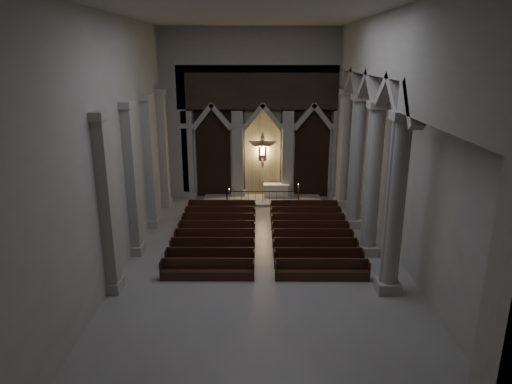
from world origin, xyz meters
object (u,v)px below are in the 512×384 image
at_px(candle_stand_right, 298,199).
at_px(worshipper, 289,209).
at_px(altar_rail, 263,195).
at_px(candle_stand_left, 230,201).
at_px(altar, 276,190).
at_px(pews, 264,236).

relative_size(candle_stand_right, worshipper, 1.23).
bearing_deg(altar_rail, candle_stand_left, -171.97).
xyz_separation_m(candle_stand_left, worshipper, (3.99, -2.56, 0.29)).
relative_size(altar_rail, candle_stand_right, 3.27).
relative_size(altar, candle_stand_right, 1.20).
relative_size(altar, worshipper, 1.47).
xyz_separation_m(altar_rail, candle_stand_left, (-2.32, -0.33, -0.32)).
bearing_deg(altar_rail, pews, -90.00).
bearing_deg(pews, altar, 82.85).
distance_m(altar, altar_rail, 1.75).
relative_size(pews, worshipper, 7.70).
relative_size(candle_stand_right, pews, 0.16).
xyz_separation_m(altar_rail, pews, (0.00, -6.70, -0.35)).
bearing_deg(pews, candle_stand_left, 109.99).
bearing_deg(altar, worshipper, -81.37).
relative_size(altar_rail, candle_stand_left, 4.02).
height_order(altar_rail, pews, altar_rail).
bearing_deg(candle_stand_left, pews, -70.01).
distance_m(candle_stand_left, candle_stand_right, 4.82).
xyz_separation_m(candle_stand_left, pews, (2.32, -6.37, -0.02)).
bearing_deg(pews, candle_stand_right, 69.22).
height_order(candle_stand_left, worshipper, worshipper).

